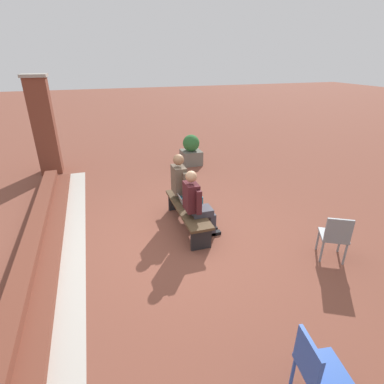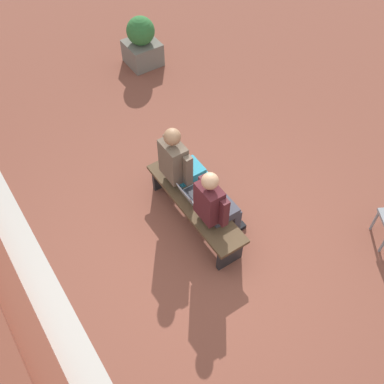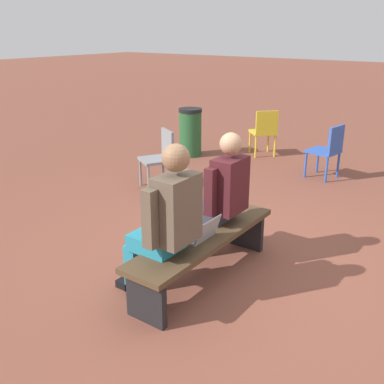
{
  "view_description": "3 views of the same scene",
  "coord_description": "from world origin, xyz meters",
  "px_view_note": "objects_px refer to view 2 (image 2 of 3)",
  "views": [
    {
      "loc": [
        -4.6,
        1.36,
        3.14
      ],
      "look_at": [
        0.38,
        -0.28,
        0.76
      ],
      "focal_mm": 28.0,
      "sensor_mm": 36.0,
      "label": 1
    },
    {
      "loc": [
        -2.65,
        1.88,
        5.12
      ],
      "look_at": [
        0.19,
        -0.01,
        0.94
      ],
      "focal_mm": 42.0,
      "sensor_mm": 36.0,
      "label": 2
    },
    {
      "loc": [
        3.42,
        1.88,
        2.21
      ],
      "look_at": [
        0.29,
        -0.39,
        0.79
      ],
      "focal_mm": 42.0,
      "sensor_mm": 36.0,
      "label": 3
    }
  ],
  "objects_px": {
    "bench": "(195,205)",
    "laptop": "(191,195)",
    "person_adult": "(181,163)",
    "planter": "(142,43)",
    "person_student": "(216,205)"
  },
  "relations": [
    {
      "from": "planter",
      "to": "bench",
      "type": "bearing_deg",
      "value": 160.91
    },
    {
      "from": "person_student",
      "to": "planter",
      "type": "distance_m",
      "value": 4.2
    },
    {
      "from": "person_adult",
      "to": "planter",
      "type": "distance_m",
      "value": 3.44
    },
    {
      "from": "person_adult",
      "to": "laptop",
      "type": "height_order",
      "value": "person_adult"
    },
    {
      "from": "person_adult",
      "to": "planter",
      "type": "bearing_deg",
      "value": -20.44
    },
    {
      "from": "laptop",
      "to": "planter",
      "type": "distance_m",
      "value": 3.8
    },
    {
      "from": "person_student",
      "to": "laptop",
      "type": "height_order",
      "value": "person_student"
    },
    {
      "from": "person_student",
      "to": "person_adult",
      "type": "xyz_separation_m",
      "value": [
        0.81,
        -0.0,
        0.02
      ]
    },
    {
      "from": "laptop",
      "to": "planter",
      "type": "relative_size",
      "value": 0.34
    },
    {
      "from": "bench",
      "to": "person_student",
      "type": "distance_m",
      "value": 0.51
    },
    {
      "from": "bench",
      "to": "laptop",
      "type": "xyz_separation_m",
      "value": [
        0.08,
        0.01,
        0.15
      ]
    },
    {
      "from": "person_adult",
      "to": "planter",
      "type": "relative_size",
      "value": 1.48
    },
    {
      "from": "bench",
      "to": "laptop",
      "type": "distance_m",
      "value": 0.17
    },
    {
      "from": "person_student",
      "to": "planter",
      "type": "height_order",
      "value": "person_student"
    },
    {
      "from": "person_student",
      "to": "person_adult",
      "type": "relative_size",
      "value": 0.96
    }
  ]
}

